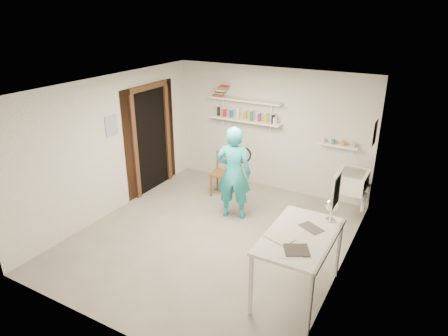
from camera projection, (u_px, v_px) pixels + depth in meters
The scene contains 27 objects.
floor at pixel (212, 237), 6.41m from camera, with size 4.00×4.50×0.02m, color slate.
ceiling at pixel (210, 86), 5.50m from camera, with size 4.00×4.50×0.02m, color silver.
wall_back at pixel (270, 129), 7.78m from camera, with size 4.00×0.02×2.40m, color silver.
wall_front at pixel (99, 239), 4.13m from camera, with size 4.00×0.02×2.40m, color silver.
wall_left at pixel (111, 146), 6.86m from camera, with size 0.02×4.50×2.40m, color silver.
wall_right at pixel (347, 197), 5.05m from camera, with size 0.02×4.50×2.40m, color silver.
doorway_recess at pixel (151, 141), 7.78m from camera, with size 0.02×0.90×2.00m, color black.
corridor_box at pixel (123, 133), 8.08m from camera, with size 1.40×1.50×2.10m, color brown.
door_lintel at pixel (148, 87), 7.37m from camera, with size 0.06×1.05×0.10m, color brown.
door_jamb_near at pixel (135, 148), 7.36m from camera, with size 0.06×0.10×2.00m, color brown.
door_jamb_far at pixel (167, 134), 8.17m from camera, with size 0.06×0.10×2.00m, color brown.
shelf_lower at pixel (245, 120), 7.85m from camera, with size 1.50×0.22×0.03m, color white.
shelf_upper at pixel (245, 100), 7.69m from camera, with size 1.50×0.22×0.03m, color white.
ledge_shelf at pixel (338, 146), 7.13m from camera, with size 0.70×0.14×0.03m, color white.
poster_left at pixel (112, 126), 6.76m from camera, with size 0.01×0.28×0.36m, color #334C7F.
poster_right_a at pixel (375, 133), 6.38m from camera, with size 0.01×0.34×0.42m, color #995933.
poster_right_b at pixel (337, 191), 4.50m from camera, with size 0.01×0.30×0.38m, color #3F724C.
belfast_sink at pixel (352, 181), 6.73m from camera, with size 0.48×0.60×0.30m, color white.
man at pixel (234, 173), 6.74m from camera, with size 0.60×0.39×1.64m, color #24A6B4.
wall_clock at pixel (243, 155), 6.78m from camera, with size 0.29×0.29×0.04m, color beige.
wooden_chair at pixel (222, 173), 7.69m from camera, with size 0.41×0.39×0.88m, color brown.
work_table at pixel (298, 265), 4.98m from camera, with size 0.79×1.32×0.88m, color silver.
desk_lamp at pixel (332, 205), 5.06m from camera, with size 0.16×0.16×0.16m, color white.
spray_cans at pixel (245, 115), 7.81m from camera, with size 1.31×0.06×0.17m.
book_stack at pixel (221, 91), 7.89m from camera, with size 0.32×0.14×0.22m.
ledge_pots at pixel (338, 142), 7.11m from camera, with size 0.48×0.07×0.09m.
papers at pixel (300, 234), 4.81m from camera, with size 0.30×0.22×0.02m.
Camera 1 is at (2.85, -4.72, 3.44)m, focal length 32.00 mm.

